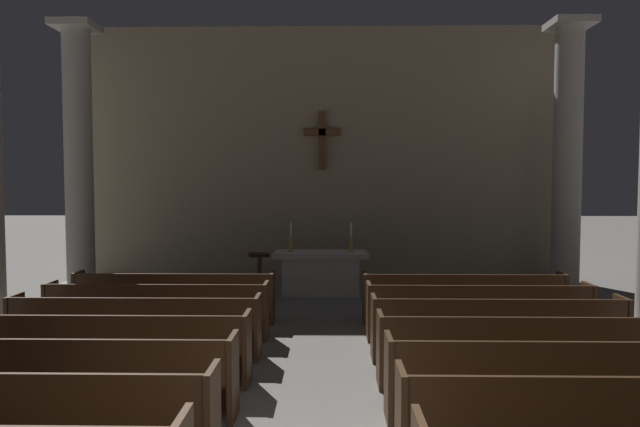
{
  "coord_description": "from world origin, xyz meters",
  "views": [
    {
      "loc": [
        0.21,
        -4.06,
        2.64
      ],
      "look_at": [
        0.0,
        8.04,
        1.96
      ],
      "focal_mm": 32.31,
      "sensor_mm": 36.0,
      "label": 1
    }
  ],
  "objects_px": {
    "pew_left_row_7": "(175,297)",
    "candlestick_left": "(291,242)",
    "column_right_third": "(567,161)",
    "pew_right_row_5": "(498,328)",
    "pew_left_row_4": "(107,348)",
    "altar": "(321,272)",
    "lectern": "(259,280)",
    "pew_right_row_3": "(556,379)",
    "pew_right_row_7": "(463,298)",
    "pew_left_row_3": "(69,377)",
    "pew_left_row_2": "(15,417)",
    "column_left_third": "(79,162)",
    "pew_right_row_4": "(523,350)",
    "candlestick_right": "(351,242)",
    "pew_left_row_6": "(157,310)",
    "pew_right_row_6": "(479,312)",
    "pew_left_row_5": "(135,327)",
    "pew_right_row_2": "(604,421)"
  },
  "relations": [
    {
      "from": "column_left_third",
      "to": "pew_right_row_3",
      "type": "bearing_deg",
      "value": -41.35
    },
    {
      "from": "pew_left_row_3",
      "to": "pew_right_row_5",
      "type": "xyz_separation_m",
      "value": [
        5.37,
        2.19,
        0.0
      ]
    },
    {
      "from": "pew_left_row_6",
      "to": "lectern",
      "type": "bearing_deg",
      "value": 62.04
    },
    {
      "from": "candlestick_left",
      "to": "candlestick_right",
      "type": "distance_m",
      "value": 1.4
    },
    {
      "from": "pew_left_row_3",
      "to": "pew_right_row_6",
      "type": "height_order",
      "value": "same"
    },
    {
      "from": "pew_right_row_5",
      "to": "column_right_third",
      "type": "distance_m",
      "value": 6.66
    },
    {
      "from": "pew_left_row_2",
      "to": "pew_left_row_3",
      "type": "distance_m",
      "value": 1.09
    },
    {
      "from": "pew_left_row_5",
      "to": "pew_right_row_4",
      "type": "height_order",
      "value": "same"
    },
    {
      "from": "pew_left_row_7",
      "to": "pew_right_row_3",
      "type": "relative_size",
      "value": 1.0
    },
    {
      "from": "pew_right_row_7",
      "to": "column_left_third",
      "type": "distance_m",
      "value": 9.4
    },
    {
      "from": "pew_left_row_3",
      "to": "pew_left_row_4",
      "type": "xyz_separation_m",
      "value": [
        0.0,
        1.09,
        0.0
      ]
    },
    {
      "from": "pew_left_row_6",
      "to": "pew_right_row_7",
      "type": "relative_size",
      "value": 1.0
    },
    {
      "from": "pew_left_row_3",
      "to": "pew_right_row_3",
      "type": "xyz_separation_m",
      "value": [
        5.37,
        0.0,
        0.0
      ]
    },
    {
      "from": "pew_left_row_5",
      "to": "candlestick_right",
      "type": "relative_size",
      "value": 5.49
    },
    {
      "from": "pew_left_row_3",
      "to": "pew_left_row_7",
      "type": "distance_m",
      "value": 4.37
    },
    {
      "from": "pew_left_row_3",
      "to": "pew_right_row_4",
      "type": "distance_m",
      "value": 5.48
    },
    {
      "from": "pew_left_row_6",
      "to": "pew_right_row_3",
      "type": "distance_m",
      "value": 6.29
    },
    {
      "from": "altar",
      "to": "candlestick_left",
      "type": "distance_m",
      "value": 0.98
    },
    {
      "from": "column_right_third",
      "to": "pew_left_row_6",
      "type": "bearing_deg",
      "value": -153.75
    },
    {
      "from": "pew_left_row_3",
      "to": "pew_right_row_3",
      "type": "height_order",
      "value": "same"
    },
    {
      "from": "pew_right_row_4",
      "to": "pew_left_row_6",
      "type": "bearing_deg",
      "value": 157.83
    },
    {
      "from": "lectern",
      "to": "column_left_third",
      "type": "bearing_deg",
      "value": 160.95
    },
    {
      "from": "pew_left_row_7",
      "to": "lectern",
      "type": "bearing_deg",
      "value": 47.7
    },
    {
      "from": "pew_right_row_6",
      "to": "lectern",
      "type": "height_order",
      "value": "lectern"
    },
    {
      "from": "pew_left_row_4",
      "to": "altar",
      "type": "bearing_deg",
      "value": 65.95
    },
    {
      "from": "column_right_third",
      "to": "candlestick_right",
      "type": "xyz_separation_m",
      "value": [
        -5.09,
        -0.36,
        -1.88
      ]
    },
    {
      "from": "altar",
      "to": "pew_left_row_7",
      "type": "bearing_deg",
      "value": -134.49
    },
    {
      "from": "pew_left_row_5",
      "to": "pew_right_row_3",
      "type": "relative_size",
      "value": 1.0
    },
    {
      "from": "pew_left_row_6",
      "to": "pew_right_row_2",
      "type": "relative_size",
      "value": 1.0
    },
    {
      "from": "pew_left_row_7",
      "to": "candlestick_left",
      "type": "relative_size",
      "value": 5.49
    },
    {
      "from": "pew_left_row_6",
      "to": "pew_right_row_3",
      "type": "bearing_deg",
      "value": -31.44
    },
    {
      "from": "candlestick_left",
      "to": "pew_right_row_7",
      "type": "bearing_deg",
      "value": -38.91
    },
    {
      "from": "pew_right_row_5",
      "to": "pew_right_row_7",
      "type": "bearing_deg",
      "value": 90.0
    },
    {
      "from": "column_right_third",
      "to": "lectern",
      "type": "relative_size",
      "value": 5.53
    },
    {
      "from": "column_right_third",
      "to": "pew_right_row_7",
      "type": "bearing_deg",
      "value": -135.22
    },
    {
      "from": "column_right_third",
      "to": "pew_right_row_5",
      "type": "bearing_deg",
      "value": -120.53
    },
    {
      "from": "column_left_third",
      "to": "column_right_third",
      "type": "distance_m",
      "value": 11.59
    },
    {
      "from": "pew_left_row_4",
      "to": "pew_right_row_3",
      "type": "xyz_separation_m",
      "value": [
        5.37,
        -1.09,
        0.0
      ]
    },
    {
      "from": "pew_right_row_6",
      "to": "pew_right_row_5",
      "type": "bearing_deg",
      "value": -90.0
    },
    {
      "from": "pew_right_row_3",
      "to": "pew_right_row_5",
      "type": "xyz_separation_m",
      "value": [
        0.0,
        2.19,
        0.0
      ]
    },
    {
      "from": "pew_right_row_2",
      "to": "altar",
      "type": "distance_m",
      "value": 8.63
    },
    {
      "from": "column_left_third",
      "to": "altar",
      "type": "bearing_deg",
      "value": -3.51
    },
    {
      "from": "pew_left_row_5",
      "to": "pew_left_row_6",
      "type": "relative_size",
      "value": 1.0
    },
    {
      "from": "pew_right_row_4",
      "to": "pew_right_row_7",
      "type": "xyz_separation_m",
      "value": [
        0.0,
        3.28,
        0.0
      ]
    },
    {
      "from": "pew_right_row_2",
      "to": "pew_right_row_5",
      "type": "relative_size",
      "value": 1.0
    },
    {
      "from": "pew_left_row_2",
      "to": "pew_left_row_4",
      "type": "bearing_deg",
      "value": 90.0
    },
    {
      "from": "pew_left_row_7",
      "to": "candlestick_left",
      "type": "bearing_deg",
      "value": 54.01
    },
    {
      "from": "pew_left_row_5",
      "to": "candlestick_right",
      "type": "height_order",
      "value": "candlestick_right"
    },
    {
      "from": "pew_left_row_4",
      "to": "candlestick_left",
      "type": "relative_size",
      "value": 5.49
    },
    {
      "from": "pew_right_row_2",
      "to": "pew_right_row_3",
      "type": "distance_m",
      "value": 1.09
    }
  ]
}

